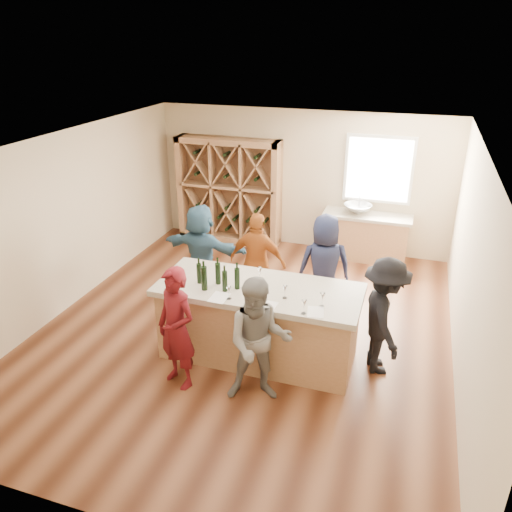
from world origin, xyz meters
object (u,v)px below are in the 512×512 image
(wine_bottle_e, at_px, (237,279))
(person_server, at_px, (384,317))
(person_near_right, at_px, (259,341))
(person_far_right, at_px, (324,267))
(wine_bottle_b, at_px, (204,278))
(wine_rack, at_px, (229,191))
(tasting_counter_base, at_px, (259,324))
(person_far_mid, at_px, (258,262))
(wine_bottle_a, at_px, (199,273))
(wine_bottle_c, at_px, (218,273))
(person_far_left, at_px, (201,252))
(person_near_left, at_px, (177,329))
(sink, at_px, (358,209))
(wine_bottle_d, at_px, (225,281))

(wine_bottle_e, xyz_separation_m, person_server, (1.88, 0.34, -0.42))
(person_near_right, xyz_separation_m, person_far_right, (0.36, 2.20, 0.03))
(wine_bottle_b, xyz_separation_m, person_server, (2.28, 0.50, -0.44))
(wine_rack, relative_size, tasting_counter_base, 0.85)
(person_far_mid, bearing_deg, tasting_counter_base, 112.69)
(wine_bottle_a, bearing_deg, tasting_counter_base, 9.40)
(wine_bottle_c, xyz_separation_m, person_far_left, (-0.89, 1.44, -0.41))
(wine_bottle_a, xyz_separation_m, wine_bottle_c, (0.25, 0.06, 0.01))
(tasting_counter_base, bearing_deg, person_far_left, 136.53)
(tasting_counter_base, bearing_deg, wine_bottle_c, -172.36)
(wine_bottle_a, bearing_deg, person_far_left, 113.44)
(wine_rack, xyz_separation_m, tasting_counter_base, (1.89, -3.85, -0.60))
(wine_bottle_b, relative_size, person_far_left, 0.20)
(wine_bottle_b, xyz_separation_m, person_far_right, (1.28, 1.65, -0.40))
(wine_rack, distance_m, person_far_mid, 2.95)
(wine_bottle_b, height_order, person_far_mid, person_far_mid)
(person_near_left, bearing_deg, person_near_right, 25.29)
(wine_rack, distance_m, tasting_counter_base, 4.34)
(person_server, xyz_separation_m, person_far_mid, (-2.06, 1.10, -0.00))
(person_near_left, xyz_separation_m, person_far_right, (1.41, 2.25, 0.03))
(wine_bottle_c, height_order, person_near_right, person_near_right)
(wine_bottle_e, relative_size, person_near_right, 0.18)
(sink, bearing_deg, wine_bottle_a, -112.20)
(wine_bottle_b, height_order, wine_bottle_c, wine_bottle_b)
(person_far_right, bearing_deg, wine_bottle_e, 40.13)
(tasting_counter_base, distance_m, person_far_mid, 1.41)
(person_far_right, bearing_deg, person_far_mid, -16.21)
(wine_rack, xyz_separation_m, sink, (2.70, -0.07, -0.09))
(sink, relative_size, person_server, 0.33)
(person_near_left, height_order, person_far_mid, person_near_left)
(tasting_counter_base, height_order, wine_bottle_d, wine_bottle_d)
(wine_rack, xyz_separation_m, wine_bottle_b, (1.24, -4.14, 0.14))
(person_near_left, bearing_deg, wine_bottle_c, 96.37)
(wine_bottle_e, distance_m, person_near_left, 1.01)
(wine_bottle_e, bearing_deg, person_near_right, -53.37)
(person_server, height_order, person_far_left, person_far_left)
(wine_bottle_a, distance_m, wine_bottle_b, 0.21)
(wine_rack, bearing_deg, wine_bottle_b, -73.32)
(person_near_right, bearing_deg, wine_bottle_c, 119.60)
(sink, xyz_separation_m, tasting_counter_base, (-0.81, -3.78, -0.51))
(person_near_right, bearing_deg, person_near_left, 165.18)
(wine_bottle_a, xyz_separation_m, wine_bottle_b, (0.14, -0.16, 0.02))
(wine_bottle_b, distance_m, person_far_right, 2.13)
(wine_bottle_c, height_order, person_far_mid, person_far_mid)
(person_far_right, height_order, person_far_left, person_far_right)
(tasting_counter_base, bearing_deg, person_near_right, -72.06)
(person_far_mid, bearing_deg, wine_rack, -56.01)
(wine_bottle_a, height_order, person_far_right, person_far_right)
(person_server, distance_m, person_far_left, 3.28)
(person_far_left, bearing_deg, sink, -127.80)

